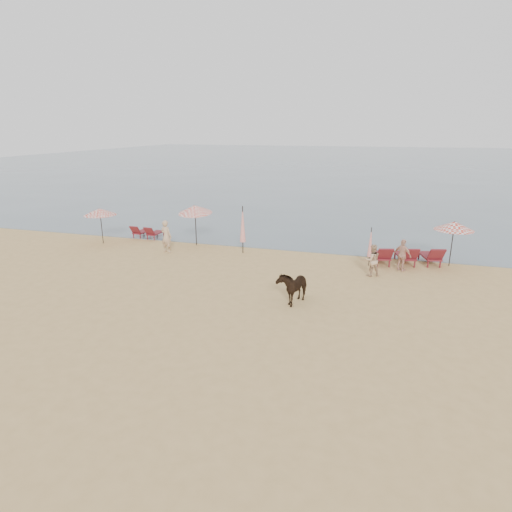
{
  "coord_description": "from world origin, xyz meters",
  "views": [
    {
      "loc": [
        5.17,
        -12.81,
        6.7
      ],
      "look_at": [
        0.0,
        5.0,
        1.1
      ],
      "focal_mm": 30.0,
      "sensor_mm": 36.0,
      "label": 1
    }
  ],
  "objects": [
    {
      "name": "beachgoer_left",
      "position": [
        -6.01,
        7.85,
        0.91
      ],
      "size": [
        0.74,
        0.56,
        1.82
      ],
      "primitive_type": "imported",
      "rotation": [
        0.0,
        0.0,
        2.93
      ],
      "color": "tan",
      "rests_on": "ground"
    },
    {
      "name": "umbrella_open_left_b",
      "position": [
        -5.03,
        9.67,
        2.16
      ],
      "size": [
        1.95,
        1.99,
        2.49
      ],
      "rotation": [
        0.0,
        0.0,
        0.16
      ],
      "color": "black",
      "rests_on": "ground"
    },
    {
      "name": "ground",
      "position": [
        0.0,
        0.0,
        0.0
      ],
      "size": [
        120.0,
        120.0,
        0.0
      ],
      "primitive_type": "plane",
      "color": "tan",
      "rests_on": "ground"
    },
    {
      "name": "cow",
      "position": [
        2.16,
        2.82,
        0.68
      ],
      "size": [
        1.16,
        1.75,
        1.35
      ],
      "primitive_type": "imported",
      "rotation": [
        0.0,
        0.0,
        -0.29
      ],
      "color": "black",
      "rests_on": "ground"
    },
    {
      "name": "lounger_cluster_right",
      "position": [
        6.72,
        9.16,
        0.49
      ],
      "size": [
        3.59,
        2.62,
        0.71
      ],
      "rotation": [
        0.0,
        0.0,
        0.24
      ],
      "color": "maroon",
      "rests_on": "ground"
    },
    {
      "name": "umbrella_open_right",
      "position": [
        8.81,
        9.57,
        2.06
      ],
      "size": [
        1.88,
        1.88,
        2.29
      ],
      "rotation": [
        0.0,
        0.0,
        0.41
      ],
      "color": "black",
      "rests_on": "ground"
    },
    {
      "name": "sea",
      "position": [
        0.0,
        80.0,
        0.0
      ],
      "size": [
        160.0,
        140.0,
        0.06
      ],
      "primitive_type": "cube",
      "color": "#51606B",
      "rests_on": "ground"
    },
    {
      "name": "beachgoer_right_b",
      "position": [
        6.46,
        8.1,
        0.79
      ],
      "size": [
        0.98,
        0.83,
        1.57
      ],
      "primitive_type": "imported",
      "rotation": [
        0.0,
        0.0,
        2.55
      ],
      "color": "tan",
      "rests_on": "ground"
    },
    {
      "name": "beachgoer_right_a",
      "position": [
        5.07,
        6.94,
        0.76
      ],
      "size": [
        0.91,
        0.83,
        1.52
      ],
      "primitive_type": "imported",
      "rotation": [
        0.0,
        0.0,
        3.56
      ],
      "color": "tan",
      "rests_on": "ground"
    },
    {
      "name": "umbrella_closed_right",
      "position": [
        4.92,
        8.48,
        1.22
      ],
      "size": [
        0.24,
        0.24,
        1.98
      ],
      "rotation": [
        0.0,
        0.0,
        -0.17
      ],
      "color": "black",
      "rests_on": "ground"
    },
    {
      "name": "umbrella_closed_left",
      "position": [
        -1.88,
        8.88,
        1.62
      ],
      "size": [
        0.32,
        0.32,
        2.64
      ],
      "rotation": [
        0.0,
        0.0,
        0.34
      ],
      "color": "black",
      "rests_on": "ground"
    },
    {
      "name": "umbrella_open_left_a",
      "position": [
        -10.6,
        8.49,
        1.92
      ],
      "size": [
        1.88,
        1.88,
        2.14
      ],
      "rotation": [
        0.0,
        0.0,
        -0.28
      ],
      "color": "black",
      "rests_on": "ground"
    },
    {
      "name": "lounger_cluster_left",
      "position": [
        -8.73,
        10.38,
        0.4
      ],
      "size": [
        1.66,
        1.6,
        0.57
      ],
      "rotation": [
        0.0,
        0.0,
        -0.04
      ],
      "color": "maroon",
      "rests_on": "ground"
    }
  ]
}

